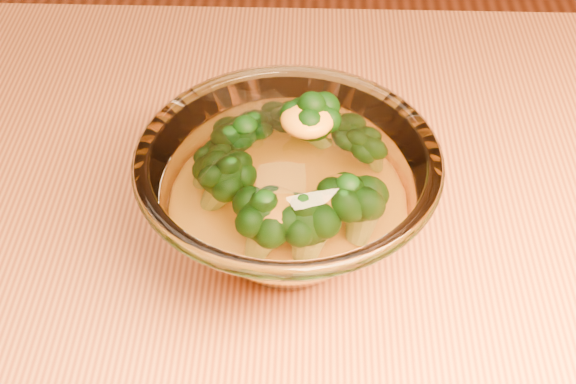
{
  "coord_description": "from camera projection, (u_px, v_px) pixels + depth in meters",
  "views": [
    {
      "loc": [
        -0.03,
        -0.36,
        1.21
      ],
      "look_at": [
        -0.04,
        0.06,
        0.8
      ],
      "focal_mm": 50.0,
      "sensor_mm": 36.0,
      "label": 1
    }
  ],
  "objects": [
    {
      "name": "broccoli_heap",
      "position": [
        291.0,
        171.0,
        0.58
      ],
      "size": [
        0.14,
        0.15,
        0.08
      ],
      "color": "black",
      "rests_on": "cheese_sauce"
    },
    {
      "name": "cheese_sauce",
      "position": [
        288.0,
        216.0,
        0.6
      ],
      "size": [
        0.13,
        0.13,
        0.04
      ],
      "primitive_type": "ellipsoid",
      "color": "orange",
      "rests_on": "glass_bowl"
    },
    {
      "name": "table",
      "position": [
        340.0,
        382.0,
        0.64
      ],
      "size": [
        1.2,
        0.8,
        0.75
      ],
      "color": "#C07439",
      "rests_on": "ground"
    },
    {
      "name": "glass_bowl",
      "position": [
        288.0,
        197.0,
        0.58
      ],
      "size": [
        0.22,
        0.22,
        0.1
      ],
      "color": "white",
      "rests_on": "table"
    }
  ]
}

